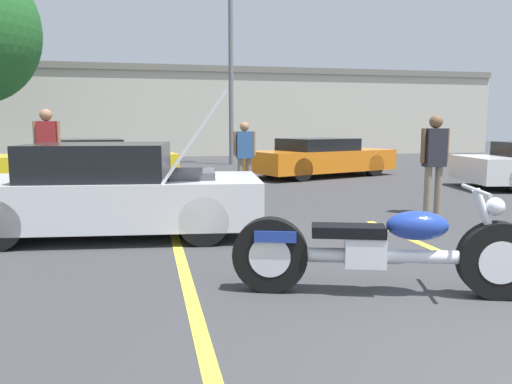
# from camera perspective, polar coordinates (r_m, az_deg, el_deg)

# --- Properties ---
(parking_stripe_middle) EXTENTS (0.12, 5.06, 0.01)m
(parking_stripe_middle) POSITION_cam_1_polar(r_m,az_deg,el_deg) (4.92, -7.86, -10.34)
(parking_stripe_middle) COLOR yellow
(parking_stripe_middle) RESTS_ON ground
(parking_stripe_back) EXTENTS (0.12, 5.06, 0.01)m
(parking_stripe_back) POSITION_cam_1_polar(r_m,az_deg,el_deg) (5.98, 23.30, -7.63)
(parking_stripe_back) COLOR yellow
(parking_stripe_back) RESTS_ON ground
(far_building) EXTENTS (32.00, 4.20, 4.40)m
(far_building) POSITION_cam_1_polar(r_m,az_deg,el_deg) (26.78, -6.88, 9.33)
(far_building) COLOR beige
(far_building) RESTS_ON ground
(light_pole) EXTENTS (1.21, 0.28, 8.38)m
(light_pole) POSITION_cam_1_polar(r_m,az_deg,el_deg) (19.71, -2.69, 16.55)
(light_pole) COLOR slate
(light_pole) RESTS_ON ground
(motorcycle) EXTENTS (2.60, 1.07, 0.98)m
(motorcycle) POSITION_cam_1_polar(r_m,az_deg,el_deg) (4.62, 14.10, -6.46)
(motorcycle) COLOR black
(motorcycle) RESTS_ON ground
(show_car_hood_open) EXTENTS (4.19, 2.18, 1.96)m
(show_car_hood_open) POSITION_cam_1_polar(r_m,az_deg,el_deg) (7.16, -15.96, 0.08)
(show_car_hood_open) COLOR silver
(show_car_hood_open) RESTS_ON ground
(parked_car_left_row) EXTENTS (4.76, 2.50, 1.15)m
(parked_car_left_row) POSITION_cam_1_polar(r_m,az_deg,el_deg) (14.12, -18.70, 3.36)
(parked_car_left_row) COLOR yellow
(parked_car_left_row) RESTS_ON ground
(parked_car_mid_row) EXTENTS (4.78, 3.20, 1.13)m
(parked_car_mid_row) POSITION_cam_1_polar(r_m,az_deg,el_deg) (15.01, 7.47, 3.90)
(parked_car_mid_row) COLOR orange
(parked_car_mid_row) RESTS_ON ground
(spectator_near_motorcycle) EXTENTS (0.52, 0.22, 1.69)m
(spectator_near_motorcycle) POSITION_cam_1_polar(r_m,az_deg,el_deg) (9.01, 19.72, 3.92)
(spectator_near_motorcycle) COLOR gray
(spectator_near_motorcycle) RESTS_ON ground
(spectator_by_show_car) EXTENTS (0.52, 0.24, 1.84)m
(spectator_by_show_car) POSITION_cam_1_polar(r_m,az_deg,el_deg) (10.94, -22.73, 4.91)
(spectator_by_show_car) COLOR gray
(spectator_by_show_car) RESTS_ON ground
(spectator_midground) EXTENTS (0.52, 0.21, 1.59)m
(spectator_midground) POSITION_cam_1_polar(r_m,az_deg,el_deg) (11.40, -1.32, 4.72)
(spectator_midground) COLOR gray
(spectator_midground) RESTS_ON ground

